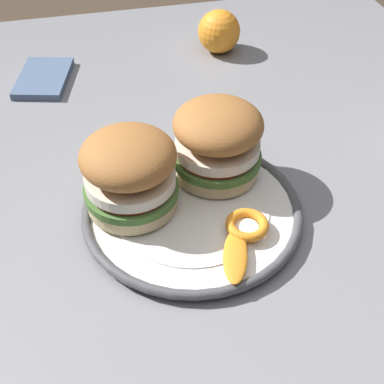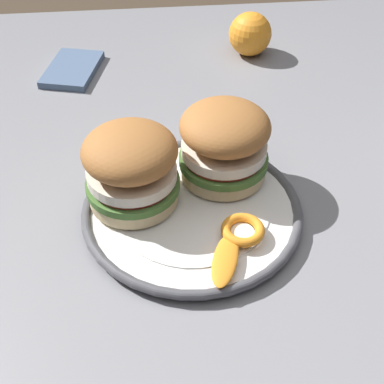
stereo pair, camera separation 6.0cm
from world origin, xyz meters
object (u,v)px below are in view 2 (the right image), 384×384
(whole_orange, at_px, (250,34))
(sandwich_half_right, at_px, (224,142))
(sandwich_half_left, at_px, (131,166))
(dining_table, at_px, (212,261))
(dinner_plate, at_px, (192,210))

(whole_orange, bearing_deg, sandwich_half_right, 164.16)
(sandwich_half_right, bearing_deg, sandwich_half_left, 107.16)
(sandwich_half_left, height_order, whole_orange, sandwich_half_left)
(sandwich_half_left, bearing_deg, dining_table, -102.02)
(dining_table, relative_size, dinner_plate, 4.57)
(dinner_plate, bearing_deg, sandwich_half_left, 73.52)
(whole_orange, bearing_deg, dining_table, 163.81)
(whole_orange, bearing_deg, dinner_plate, 160.30)
(sandwich_half_left, xyz_separation_m, whole_orange, (0.38, -0.21, -0.03))
(dining_table, bearing_deg, whole_orange, -16.19)
(sandwich_half_right, bearing_deg, dinner_plate, 140.80)
(dinner_plate, distance_m, whole_orange, 0.43)
(dining_table, xyz_separation_m, whole_orange, (0.40, -0.12, 0.13))
(dining_table, distance_m, sandwich_half_left, 0.19)
(dining_table, bearing_deg, dinner_plate, 89.93)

